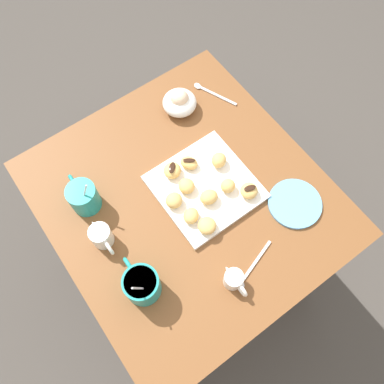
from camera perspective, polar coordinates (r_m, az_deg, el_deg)
ground_plane at (r=1.89m, az=-0.54°, el=-9.72°), size 8.00×8.00×0.00m
dining_table at (r=1.33m, az=-0.76°, el=-3.39°), size 0.85×0.79×0.74m
pastry_plate_square at (r=1.19m, az=1.89°, el=0.72°), size 0.28×0.28×0.02m
coffee_mug_teal_left at (r=1.07m, az=-7.23°, el=-12.96°), size 0.14×0.09×0.15m
coffee_mug_teal_right at (r=1.18m, az=-15.30°, el=-0.62°), size 0.12×0.09×0.14m
cream_pitcher_white at (r=1.13m, az=-12.82°, el=-6.16°), size 0.10×0.06×0.07m
ice_cream_bowl at (r=1.32m, az=-1.80°, el=12.76°), size 0.11×0.11×0.08m
chocolate_sauce_pitcher at (r=1.09m, az=5.99°, el=-12.30°), size 0.09×0.05×0.06m
saucer_sky_left at (r=1.21m, az=14.49°, el=-1.61°), size 0.16×0.16×0.01m
loose_spoon_near_saucer at (r=1.13m, az=8.29°, el=-10.95°), size 0.06×0.15×0.01m
loose_spoon_by_plate at (r=1.38m, az=2.57°, el=14.10°), size 0.15×0.07×0.01m
beignet_0 at (r=1.16m, az=-0.79°, el=0.86°), size 0.05×0.05×0.04m
beignet_1 at (r=1.15m, az=-2.54°, el=-1.28°), size 0.07×0.07×0.04m
beignet_2 at (r=1.20m, az=3.87°, el=4.57°), size 0.07×0.07×0.04m
beignet_3 at (r=1.17m, az=8.16°, el=0.18°), size 0.07×0.07×0.03m
chocolate_drizzle_3 at (r=1.15m, az=8.27°, el=0.56°), size 0.03×0.04×0.00m
beignet_4 at (r=1.12m, az=2.16°, el=-4.84°), size 0.07×0.07×0.03m
beignet_5 at (r=1.15m, az=2.42°, el=-0.72°), size 0.05×0.06×0.04m
beignet_6 at (r=1.17m, az=5.15°, el=0.89°), size 0.06×0.06×0.04m
beignet_7 at (r=1.13m, az=-0.14°, el=-3.42°), size 0.06×0.07×0.03m
beignet_8 at (r=1.20m, az=-0.42°, el=4.18°), size 0.07×0.06×0.03m
chocolate_drizzle_8 at (r=1.19m, az=-0.43°, el=4.55°), size 0.03×0.04×0.00m
beignet_9 at (r=1.19m, az=-2.82°, el=3.09°), size 0.07×0.07×0.03m
chocolate_drizzle_9 at (r=1.17m, az=-2.86°, el=3.50°), size 0.04×0.04×0.00m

